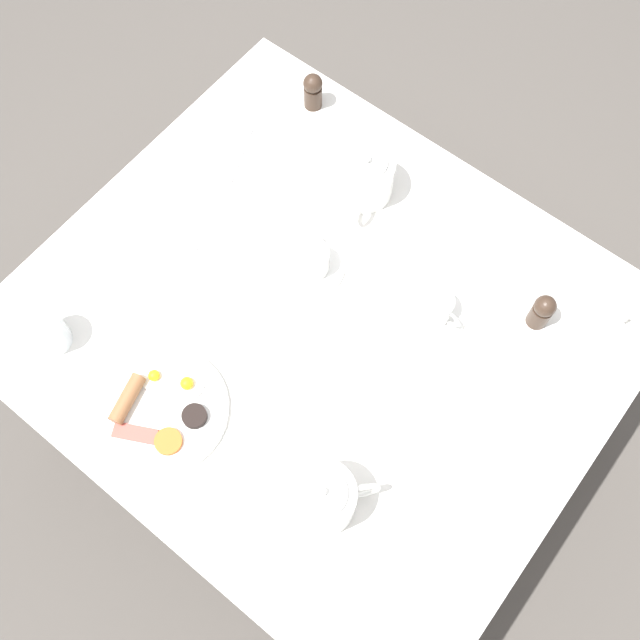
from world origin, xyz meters
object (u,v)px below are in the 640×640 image
Objects in this scene: fork_spare at (485,430)px; creamer_jug at (638,302)px; napkin_folded at (379,386)px; teapot_far at (323,498)px; teacup_with_saucer_left at (434,308)px; teacup_with_saucer_right at (311,261)px; fork_by_plate at (239,156)px; knife_by_plate at (159,234)px; breakfast_plate at (161,408)px; teapot_near at (365,177)px; water_glass_tall at (46,332)px; spoon_for_tea at (377,614)px; salt_grinder at (313,91)px; pepper_grinder at (542,311)px.

creamer_jug is at bearing 166.70° from fork_spare.
creamer_jug is at bearing 146.21° from napkin_folded.
teapot_far is 0.97× the size of napkin_folded.
teacup_with_saucer_left is 0.28m from teacup_with_saucer_right.
fork_spare is at bearing 76.51° from fork_by_plate.
knife_by_plate is (0.27, -0.00, 0.00)m from fork_by_plate.
breakfast_plate is 0.66m from fork_spare.
knife_by_plate is (0.38, -0.30, -0.05)m from teapot_near.
water_glass_tall is 0.92m from fork_spare.
fork_spare is at bearing 104.75° from napkin_folded.
water_glass_tall reaches higher than napkin_folded.
creamer_jug is at bearing -104.42° from teapot_near.
creamer_jug reaches higher than breakfast_plate.
teacup_with_saucer_right is 0.92× the size of spoon_for_tea.
teapot_far is at bearing -19.85° from creamer_jug.
creamer_jug is 0.46× the size of knife_by_plate.
breakfast_plate is 2.94× the size of water_glass_tall.
knife_by_plate is at bearing -84.89° from fork_spare.
teapot_far is 0.97m from salt_grinder.
teapot_near reaches higher than salt_grinder.
napkin_folded is 0.95× the size of knife_by_plate.
water_glass_tall is at bearing -47.39° from teacup_with_saucer_left.
teapot_near is at bearing 179.41° from breakfast_plate.
salt_grinder is (-0.83, 0.05, 0.00)m from water_glass_tall.
breakfast_plate is 1.52× the size of fork_spare.
fork_by_plate is (-0.52, -0.66, -0.05)m from teapot_far.
teapot_near reaches higher than creamer_jug.
napkin_folded reaches higher than fork_by_plate.
salt_grinder is at bearing -102.09° from pepper_grinder.
fork_by_plate and knife_by_plate have the same top height.
teapot_far is at bearing 39.59° from salt_grinder.
teapot_near reaches higher than teacup_with_saucer_left.
water_glass_tall is 1.03m from pepper_grinder.
creamer_jug is (-0.83, 0.93, -0.02)m from water_glass_tall.
teacup_with_saucer_right is 0.84× the size of fork_spare.
teacup_with_saucer_left reaches higher than spoon_for_tea.
creamer_jug reaches higher than fork_spare.
fork_spare is at bearing 57.92° from teacup_with_saucer_left.
pepper_grinder is 0.86m from knife_by_plate.
fork_by_plate is at bearing -153.60° from breakfast_plate.
pepper_grinder is (0.03, 0.49, -0.01)m from teapot_near.
breakfast_plate is 1.41× the size of knife_by_plate.
creamer_jug is 0.59m from napkin_folded.
water_glass_tall reaches higher than fork_by_plate.
fork_by_plate is at bearing 178.97° from knife_by_plate.
teacup_with_saucer_right is (0.07, -0.27, -0.00)m from teacup_with_saucer_left.
breakfast_plate is at bearing 26.40° from fork_by_plate.
napkin_folded is at bearing -126.52° from teapot_far.
knife_by_plate is (0.15, -0.32, -0.03)m from teacup_with_saucer_right.
salt_grinder is (-0.16, -0.74, 0.00)m from pepper_grinder.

